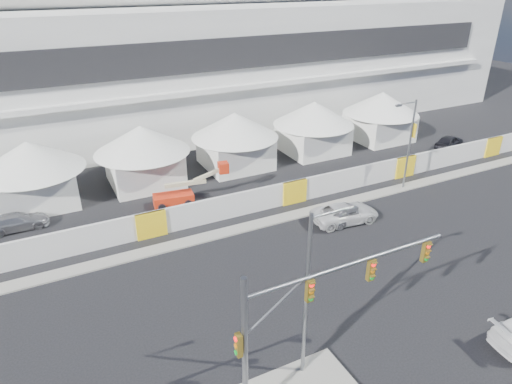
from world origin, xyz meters
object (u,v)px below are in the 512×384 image
sedan_silver (348,215)px  streetlight_median (311,286)px  traffic_mast (292,329)px  lot_car_b (449,142)px  streetlight_curb (409,139)px  boom_lift (180,194)px  pickup_curb (345,213)px  lot_car_c (17,222)px

sedan_silver → streetlight_median: size_ratio=0.49×
sedan_silver → traffic_mast: 17.47m
lot_car_b → streetlight_curb: size_ratio=0.54×
boom_lift → streetlight_median: bearing=-82.4°
pickup_curb → boom_lift: boom_lift is taller
lot_car_c → pickup_curb: bearing=-114.3°
pickup_curb → traffic_mast: size_ratio=0.52×
streetlight_median → streetlight_curb: bearing=36.1°
lot_car_b → streetlight_median: bearing=102.5°
pickup_curb → streetlight_curb: streetlight_curb is taller
traffic_mast → boom_lift: size_ratio=1.58×
streetlight_median → boom_lift: streetlight_median is taller
sedan_silver → boom_lift: boom_lift is taller
traffic_mast → boom_lift: bearing=84.9°
pickup_curb → lot_car_b: lot_car_b is taller
sedan_silver → traffic_mast: traffic_mast is taller
lot_car_c → traffic_mast: (10.35, -22.34, 3.66)m
lot_car_b → lot_car_c: bearing=67.7°
pickup_curb → lot_car_b: size_ratio=1.22×
pickup_curb → lot_car_c: bearing=72.0°
pickup_curb → streetlight_median: streetlight_median is taller
lot_car_c → streetlight_curb: 31.82m
lot_car_c → streetlight_median: size_ratio=0.51×
traffic_mast → pickup_curb: bearing=45.2°
pickup_curb → streetlight_median: (-10.52, -11.07, 4.33)m
lot_car_b → traffic_mast: traffic_mast is taller
sedan_silver → lot_car_b: lot_car_b is taller
lot_car_b → streetlight_curb: bearing=95.6°
traffic_mast → streetlight_curb: 25.13m
lot_car_b → lot_car_c: (-42.52, 1.93, -0.10)m
pickup_curb → lot_car_c: size_ratio=1.21×
sedan_silver → lot_car_c: sedan_silver is taller
sedan_silver → lot_car_b: (19.94, 8.46, 0.02)m
lot_car_c → streetlight_median: bearing=-150.6°
streetlight_curb → boom_lift: 19.77m
lot_car_c → boom_lift: boom_lift is taller
lot_car_c → streetlight_median: (12.01, -21.14, 4.43)m
lot_car_b → lot_car_c: size_ratio=0.99×
traffic_mast → sedan_silver: bearing=44.3°
pickup_curb → streetlight_curb: size_ratio=0.66×
sedan_silver → traffic_mast: size_ratio=0.41×
sedan_silver → streetlight_curb: size_ratio=0.52×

